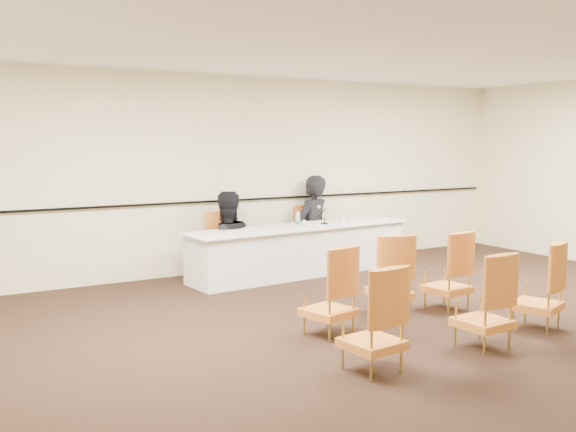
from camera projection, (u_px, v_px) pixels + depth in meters
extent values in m
plane|color=black|center=(422.00, 333.00, 6.76)|extent=(10.00, 10.00, 0.00)
plane|color=white|center=(429.00, 41.00, 6.41)|extent=(10.00, 10.00, 0.00)
cube|color=#F7EEC2|center=(250.00, 174.00, 10.02)|extent=(10.00, 0.04, 3.00)
cube|color=black|center=(251.00, 199.00, 10.03)|extent=(9.80, 0.04, 0.03)
imported|color=black|center=(312.00, 234.00, 10.48)|extent=(0.82, 0.68, 1.93)
imported|color=black|center=(226.00, 251.00, 9.57)|extent=(0.94, 0.77, 1.78)
cube|color=white|center=(319.00, 224.00, 9.84)|extent=(0.36, 0.31, 0.00)
cylinder|color=silver|center=(304.00, 223.00, 9.58)|extent=(0.08, 0.08, 0.10)
cylinder|color=silver|center=(342.00, 218.00, 10.00)|extent=(0.12, 0.12, 0.14)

